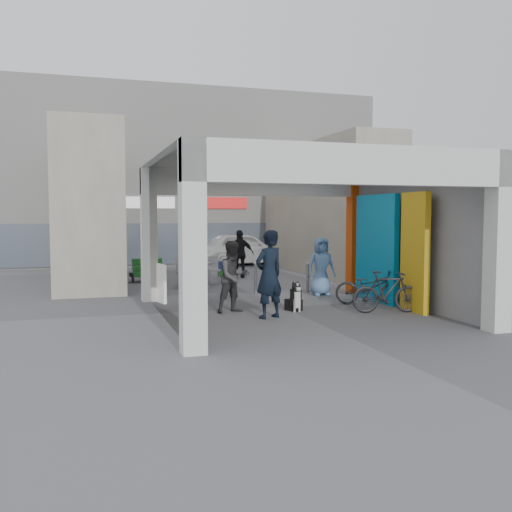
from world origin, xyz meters
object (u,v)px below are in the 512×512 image
object	(u,v)px
bicycle_front	(370,287)
man_back_turned	(234,277)
man_with_dog	(269,274)
white_van	(243,249)
man_elderly	(321,266)
bicycle_rear	(387,292)
cafe_set	(196,276)
man_crates	(240,254)
produce_stand	(148,273)
border_collie	(295,299)

from	to	relation	value
bicycle_front	man_back_turned	bearing A→B (deg)	114.72
man_with_dog	white_van	world-z (taller)	man_with_dog
man_back_turned	white_van	xyz separation A→B (m)	(3.61, 11.88, -0.09)
man_with_dog	man_back_turned	distance (m)	1.10
man_elderly	bicycle_rear	xyz separation A→B (m)	(0.29, -3.11, -0.33)
cafe_set	bicycle_front	bearing A→B (deg)	-56.19
man_elderly	bicycle_rear	distance (m)	3.14
man_crates	white_van	xyz separation A→B (m)	(1.50, 4.94, -0.11)
white_van	bicycle_front	bearing A→B (deg)	174.66
man_back_turned	man_crates	xyz separation A→B (m)	(2.10, 6.94, 0.03)
white_van	man_back_turned	bearing A→B (deg)	157.92
cafe_set	white_van	world-z (taller)	white_van
produce_stand	border_collie	distance (m)	7.48
bicycle_front	white_van	bearing A→B (deg)	23.43
man_back_turned	white_van	size ratio (longest dim) A/B	0.38
man_elderly	bicycle_front	bearing A→B (deg)	-73.43
bicycle_rear	white_van	xyz separation A→B (m)	(0.23, 12.99, 0.26)
border_collie	bicycle_front	size ratio (longest dim) A/B	0.42
cafe_set	man_back_turned	world-z (taller)	man_back_turned
border_collie	man_elderly	world-z (taller)	man_elderly
produce_stand	man_crates	xyz separation A→B (m)	(3.32, 0.21, 0.56)
man_crates	bicycle_front	world-z (taller)	man_crates
cafe_set	man_crates	distance (m)	2.68
cafe_set	produce_stand	xyz separation A→B (m)	(-1.36, 1.53, -0.01)
cafe_set	produce_stand	size ratio (longest dim) A/B	1.27
border_collie	white_van	distance (m)	12.35
man_elderly	bicycle_front	size ratio (longest dim) A/B	0.96
bicycle_front	bicycle_rear	distance (m)	1.20
border_collie	white_van	bearing A→B (deg)	56.73
border_collie	man_with_dog	size ratio (longest dim) A/B	0.37
produce_stand	man_back_turned	xyz separation A→B (m)	(1.22, -6.73, 0.53)
produce_stand	bicycle_rear	bearing A→B (deg)	-38.17
border_collie	man_with_dog	distance (m)	1.30
cafe_set	border_collie	xyz separation A→B (m)	(1.28, -5.47, -0.04)
produce_stand	white_van	world-z (taller)	white_van
border_collie	man_back_turned	distance (m)	1.55
man_elderly	bicycle_rear	world-z (taller)	man_elderly
man_elderly	white_van	bearing A→B (deg)	89.35
bicycle_front	bicycle_rear	world-z (taller)	bicycle_rear
man_back_turned	bicycle_front	bearing A→B (deg)	-14.17
bicycle_front	white_van	distance (m)	11.81
man_elderly	bicycle_front	xyz separation A→B (m)	(0.49, -1.92, -0.37)
man_crates	man_elderly	bearing A→B (deg)	103.38
man_crates	white_van	distance (m)	5.17
man_with_dog	white_van	xyz separation A→B (m)	(3.06, 12.83, -0.22)
bicycle_front	white_van	size ratio (longest dim) A/B	0.39
border_collie	cafe_set	bearing A→B (deg)	80.08
man_back_turned	cafe_set	bearing A→B (deg)	73.10
man_elderly	bicycle_front	world-z (taller)	man_elderly
border_collie	man_with_dog	xyz separation A→B (m)	(-0.88, -0.68, 0.68)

